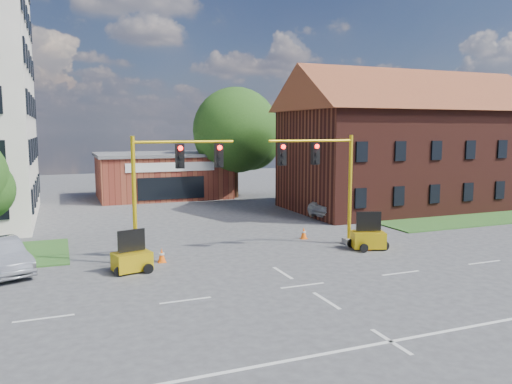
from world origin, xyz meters
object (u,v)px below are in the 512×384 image
(signal_mast_west, at_px, (168,183))
(pickup_white, at_px, (346,206))
(trailer_east, at_px, (368,238))
(signal_mast_east, at_px, (325,177))
(trailer_west, at_px, (132,259))

(signal_mast_west, xyz_separation_m, pickup_white, (14.95, 7.70, -3.09))
(trailer_east, bearing_deg, signal_mast_west, -168.75)
(signal_mast_east, height_order, pickup_white, signal_mast_east)
(signal_mast_west, height_order, pickup_white, signal_mast_west)
(trailer_west, bearing_deg, signal_mast_west, 18.19)
(trailer_east, xyz_separation_m, pickup_white, (4.32, 9.22, 0.22))
(signal_mast_west, bearing_deg, signal_mast_east, 0.00)
(trailer_east, distance_m, pickup_white, 10.18)
(signal_mast_west, xyz_separation_m, trailer_west, (-2.00, -1.27, -3.33))
(signal_mast_west, xyz_separation_m, signal_mast_east, (8.71, 0.00, 0.00))
(trailer_west, height_order, pickup_white, trailer_west)
(signal_mast_east, xyz_separation_m, pickup_white, (6.24, 7.70, -3.09))
(trailer_east, bearing_deg, signal_mast_east, 161.05)
(trailer_west, height_order, trailer_east, trailer_east)
(trailer_east, bearing_deg, pickup_white, 84.22)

